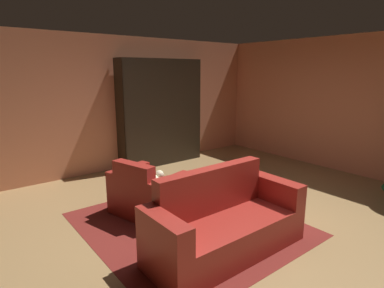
{
  "coord_description": "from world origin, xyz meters",
  "views": [
    {
      "loc": [
        2.87,
        -2.81,
        1.99
      ],
      "look_at": [
        -0.49,
        -0.16,
        1.0
      ],
      "focal_mm": 29.63,
      "sensor_mm": 36.0,
      "label": 1
    }
  ],
  "objects_px": {
    "armchair_red": "(148,194)",
    "book_stack_on_table": "(181,194)",
    "coffee_table": "(183,200)",
    "bookshelf_unit": "(166,114)",
    "bottle_on_table": "(168,192)",
    "couch_red": "(224,225)"
  },
  "relations": [
    {
      "from": "armchair_red",
      "to": "book_stack_on_table",
      "type": "relative_size",
      "value": 4.86
    },
    {
      "from": "coffee_table",
      "to": "bookshelf_unit",
      "type": "bearing_deg",
      "value": 150.23
    },
    {
      "from": "book_stack_on_table",
      "to": "bottle_on_table",
      "type": "xyz_separation_m",
      "value": [
        -0.05,
        -0.17,
        0.04
      ]
    },
    {
      "from": "book_stack_on_table",
      "to": "bottle_on_table",
      "type": "distance_m",
      "value": 0.19
    },
    {
      "from": "couch_red",
      "to": "coffee_table",
      "type": "relative_size",
      "value": 2.39
    },
    {
      "from": "armchair_red",
      "to": "couch_red",
      "type": "height_order",
      "value": "couch_red"
    },
    {
      "from": "coffee_table",
      "to": "book_stack_on_table",
      "type": "xyz_separation_m",
      "value": [
        0.02,
        -0.04,
        0.1
      ]
    },
    {
      "from": "couch_red",
      "to": "coffee_table",
      "type": "bearing_deg",
      "value": -177.53
    },
    {
      "from": "armchair_red",
      "to": "couch_red",
      "type": "relative_size",
      "value": 0.6
    },
    {
      "from": "bookshelf_unit",
      "to": "coffee_table",
      "type": "bearing_deg",
      "value": -29.77
    },
    {
      "from": "bookshelf_unit",
      "to": "couch_red",
      "type": "height_order",
      "value": "bookshelf_unit"
    },
    {
      "from": "bookshelf_unit",
      "to": "bottle_on_table",
      "type": "xyz_separation_m",
      "value": [
        2.63,
        -1.73,
        -0.56
      ]
    },
    {
      "from": "armchair_red",
      "to": "coffee_table",
      "type": "distance_m",
      "value": 0.65
    },
    {
      "from": "armchair_red",
      "to": "coffee_table",
      "type": "xyz_separation_m",
      "value": [
        0.62,
        0.15,
        0.09
      ]
    },
    {
      "from": "coffee_table",
      "to": "book_stack_on_table",
      "type": "height_order",
      "value": "book_stack_on_table"
    },
    {
      "from": "coffee_table",
      "to": "bottle_on_table",
      "type": "relative_size",
      "value": 2.77
    },
    {
      "from": "armchair_red",
      "to": "bottle_on_table",
      "type": "relative_size",
      "value": 3.99
    },
    {
      "from": "couch_red",
      "to": "bottle_on_table",
      "type": "bearing_deg",
      "value": -162.04
    },
    {
      "from": "armchair_red",
      "to": "book_stack_on_table",
      "type": "xyz_separation_m",
      "value": [
        0.64,
        0.11,
        0.19
      ]
    },
    {
      "from": "bookshelf_unit",
      "to": "couch_red",
      "type": "distance_m",
      "value": 3.78
    },
    {
      "from": "bottle_on_table",
      "to": "armchair_red",
      "type": "bearing_deg",
      "value": 174.28
    },
    {
      "from": "bookshelf_unit",
      "to": "book_stack_on_table",
      "type": "bearing_deg",
      "value": -30.22
    }
  ]
}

